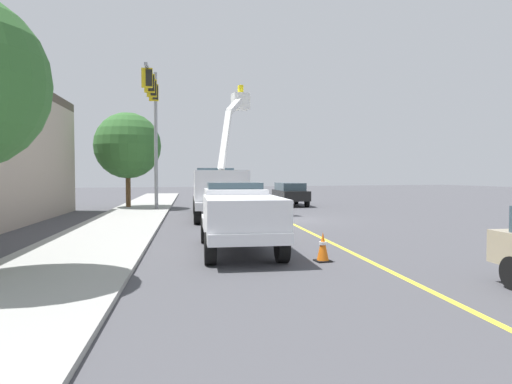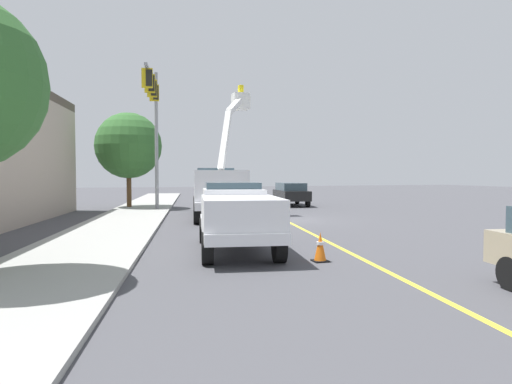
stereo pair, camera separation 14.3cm
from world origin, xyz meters
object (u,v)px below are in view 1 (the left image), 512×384
(traffic_signal_mast, at_px, (153,109))
(traffic_cone_mid_front, at_px, (268,219))
(passing_minivan, at_px, (290,192))
(traffic_cone_leading, at_px, (323,247))
(utility_bucket_truck, at_px, (218,188))
(traffic_cone_mid_rear, at_px, (247,205))
(service_pickup_truck, at_px, (239,215))

(traffic_signal_mast, bearing_deg, traffic_cone_mid_front, -154.47)
(passing_minivan, relative_size, traffic_cone_leading, 6.31)
(utility_bucket_truck, bearing_deg, traffic_signal_mast, 40.11)
(traffic_cone_mid_front, relative_size, traffic_signal_mast, 0.09)
(traffic_cone_mid_front, xyz_separation_m, traffic_signal_mast, (8.79, 4.20, 5.81))
(traffic_cone_mid_rear, xyz_separation_m, traffic_signal_mast, (0.61, 5.59, 5.78))
(traffic_cone_mid_front, bearing_deg, traffic_cone_mid_rear, -9.61)
(traffic_cone_leading, distance_m, traffic_cone_mid_rear, 15.74)
(utility_bucket_truck, relative_size, traffic_cone_mid_front, 10.79)
(traffic_cone_leading, distance_m, traffic_cone_mid_front, 7.44)
(utility_bucket_truck, xyz_separation_m, traffic_cone_leading, (-12.50, -0.19, -1.23))
(service_pickup_truck, relative_size, traffic_cone_leading, 7.34)
(passing_minivan, relative_size, traffic_cone_mid_front, 6.39)
(traffic_cone_leading, bearing_deg, traffic_cone_mid_front, -7.01)
(traffic_signal_mast, bearing_deg, traffic_cone_mid_rear, -96.20)
(traffic_signal_mast, bearing_deg, passing_minivan, -69.29)
(utility_bucket_truck, distance_m, traffic_cone_mid_rear, 4.13)
(utility_bucket_truck, height_order, traffic_cone_mid_front, utility_bucket_truck)
(passing_minivan, distance_m, traffic_cone_leading, 21.17)
(traffic_cone_leading, distance_m, traffic_signal_mast, 17.50)
(service_pickup_truck, xyz_separation_m, traffic_cone_mid_rear, (13.45, -4.05, -0.70))
(service_pickup_truck, xyz_separation_m, traffic_cone_leading, (-2.13, -1.76, -0.73))
(traffic_cone_leading, relative_size, traffic_cone_mid_rear, 0.94)
(passing_minivan, distance_m, traffic_cone_mid_rear, 6.40)
(utility_bucket_truck, distance_m, traffic_cone_leading, 12.56)
(utility_bucket_truck, xyz_separation_m, service_pickup_truck, (-10.37, 1.57, -0.50))
(utility_bucket_truck, distance_m, traffic_cone_mid_front, 5.37)
(utility_bucket_truck, height_order, traffic_cone_mid_rear, utility_bucket_truck)
(utility_bucket_truck, distance_m, service_pickup_truck, 10.50)
(traffic_cone_mid_front, xyz_separation_m, traffic_cone_mid_rear, (8.19, -1.39, 0.03))
(service_pickup_truck, bearing_deg, traffic_signal_mast, 6.23)
(service_pickup_truck, relative_size, passing_minivan, 1.16)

